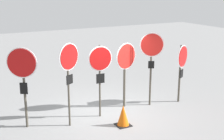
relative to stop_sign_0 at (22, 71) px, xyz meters
The scene contains 8 objects.
ground_plane 3.20m from the stop_sign_0, ahead, with size 40.00×40.00×0.00m, color gray.
stop_sign_0 is the anchor object (origin of this frame).
stop_sign_1 1.29m from the stop_sign_0, 22.69° to the right, with size 0.70×0.39×2.47m.
stop_sign_2 2.27m from the stop_sign_0, ahead, with size 0.76×0.13×2.30m.
stop_sign_3 3.37m from the stop_sign_0, ahead, with size 0.85×0.28×2.21m.
stop_sign_4 4.20m from the stop_sign_0, ahead, with size 0.73×0.37×2.52m.
stop_sign_5 5.34m from the stop_sign_0, ahead, with size 0.70×0.39×2.05m.
traffic_cone_0 3.15m from the stop_sign_0, 25.15° to the right, with size 0.42×0.42×0.63m.
Camera 1 is at (-4.45, -8.35, 3.97)m, focal length 50.00 mm.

